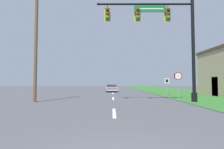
% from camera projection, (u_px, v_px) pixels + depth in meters
% --- Properties ---
extents(grass_verge_right, '(10.00, 110.00, 0.04)m').
position_uv_depth(grass_verge_right, '(168.00, 91.00, 32.91)').
color(grass_verge_right, '#2D6626').
rests_on(grass_verge_right, ground).
extents(road_center_line, '(0.16, 34.80, 0.01)m').
position_uv_depth(road_center_line, '(112.00, 93.00, 24.89)').
color(road_center_line, silver).
rests_on(road_center_line, ground).
extents(signal_mast, '(7.96, 0.47, 8.74)m').
position_uv_depth(signal_mast, '(168.00, 34.00, 14.02)').
color(signal_mast, black).
rests_on(signal_mast, grass_verge_right).
extents(car_ahead, '(2.09, 4.61, 1.19)m').
position_uv_depth(car_ahead, '(111.00, 88.00, 29.79)').
color(car_ahead, black).
rests_on(car_ahead, ground).
extents(stop_sign, '(0.76, 0.07, 2.50)m').
position_uv_depth(stop_sign, '(177.00, 79.00, 16.50)').
color(stop_sign, gray).
rests_on(stop_sign, grass_verge_right).
extents(route_sign_post, '(0.55, 0.06, 2.03)m').
position_uv_depth(route_sign_post, '(166.00, 83.00, 21.02)').
color(route_sign_post, gray).
rests_on(route_sign_post, grass_verge_right).
extents(utility_pole_near, '(1.80, 0.26, 9.70)m').
position_uv_depth(utility_pole_near, '(35.00, 40.00, 14.10)').
color(utility_pole_near, brown).
rests_on(utility_pole_near, ground).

